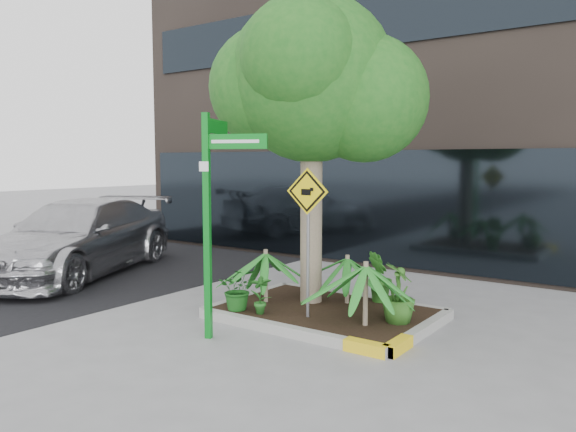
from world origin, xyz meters
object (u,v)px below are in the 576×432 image
Objects in this scene: tree at (312,79)px; street_sign_post at (213,200)px; cattle_sign at (308,217)px; parked_car at (79,237)px.

tree reaches higher than street_sign_post.
parked_car is at bearing 172.21° from cattle_sign.
street_sign_post is 1.41× the size of cattle_sign.
street_sign_post is at bearing -38.49° from parked_car.
tree reaches higher than cattle_sign.
tree is 2.33× the size of cattle_sign.
parked_car is 1.78× the size of street_sign_post.
cattle_sign is (6.24, -0.38, 0.84)m from parked_car.
cattle_sign is at bearing 32.58° from street_sign_post.
parked_car is at bearing -175.45° from tree.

